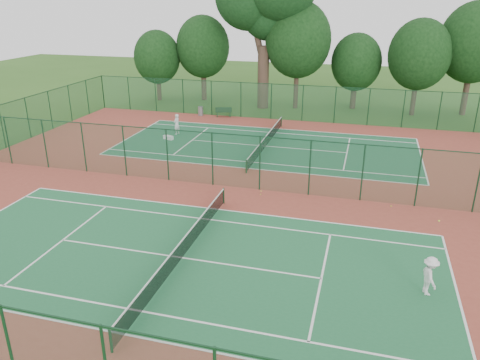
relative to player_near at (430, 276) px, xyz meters
name	(u,v)px	position (x,y,z in m)	size (l,w,h in m)	color
ground	(236,187)	(-10.67, 8.95, -0.86)	(120.00, 120.00, 0.00)	#2F5A1C
red_pad	(236,187)	(-10.67, 8.95, -0.85)	(40.00, 36.00, 0.01)	brown
court_near	(183,258)	(-10.67, -0.05, -0.84)	(23.77, 10.97, 0.01)	#1F6338
court_far	(266,146)	(-10.67, 17.95, -0.84)	(23.77, 10.97, 0.01)	#1B5835
fence_north	(287,102)	(-10.67, 26.95, 0.90)	(40.00, 0.09, 3.50)	#1B5134
fence_divider	(236,161)	(-10.67, 8.95, 0.90)	(40.00, 0.09, 3.50)	#174526
tennis_net_near	(182,248)	(-10.67, -0.05, -0.31)	(0.10, 12.90, 0.97)	#163D20
tennis_net_far	(266,140)	(-10.67, 17.95, -0.31)	(0.10, 12.90, 0.97)	#13351B
player_near	(430,276)	(0.00, 0.00, 0.00)	(1.08, 0.62, 1.68)	silver
player_far	(177,124)	(-19.00, 19.32, 0.06)	(0.66, 0.43, 1.80)	silver
trash_bin	(201,111)	(-19.38, 26.42, -0.39)	(0.51, 0.51, 0.92)	gray
bench	(224,112)	(-16.95, 26.47, -0.33)	(1.69, 0.92, 1.00)	black
kit_bag	(168,138)	(-19.10, 17.61, -0.68)	(0.89, 0.34, 0.34)	silver
stray_ball_a	(261,194)	(-8.86, 8.14, -0.82)	(0.06, 0.06, 0.06)	#C7DA32
stray_ball_b	(391,206)	(-1.20, 8.48, -0.81)	(0.07, 0.07, 0.07)	#CED431
stray_ball_c	(261,191)	(-8.95, 8.62, -0.81)	(0.07, 0.07, 0.07)	#E1F238
evergreen_row	(301,107)	(-10.17, 33.20, -0.86)	(39.00, 5.00, 12.00)	black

